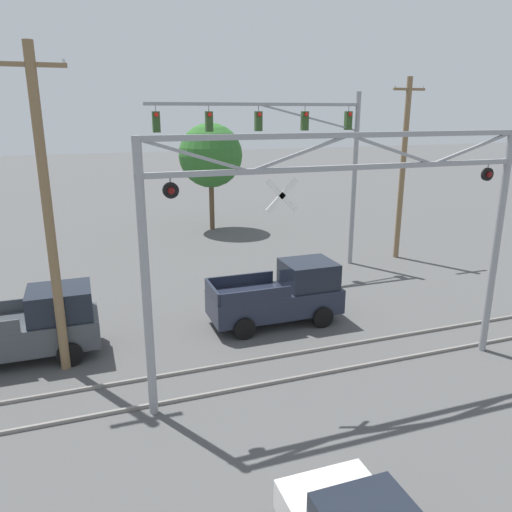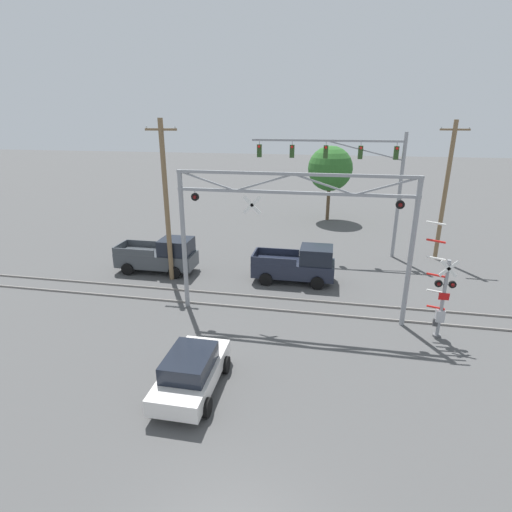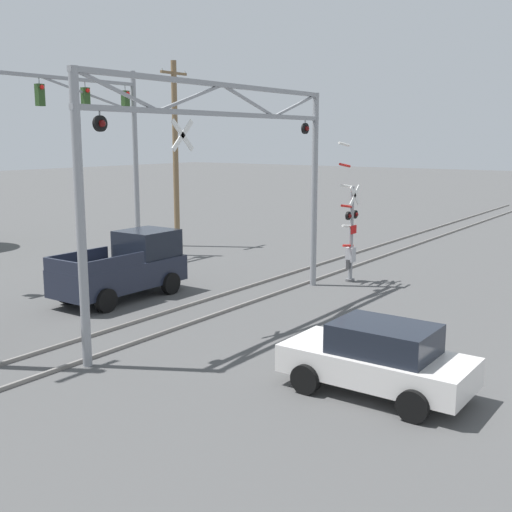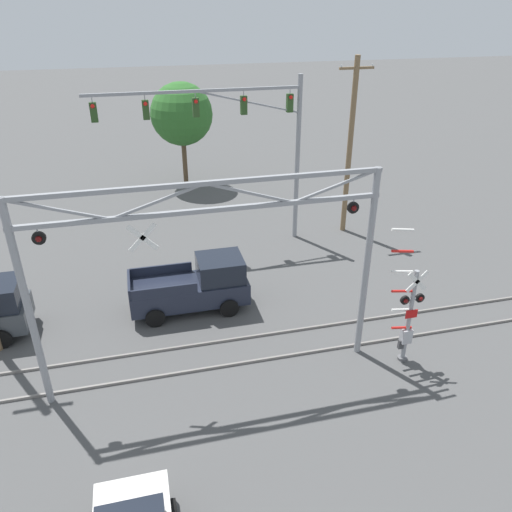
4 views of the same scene
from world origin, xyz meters
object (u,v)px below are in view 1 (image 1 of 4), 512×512
(crossing_gantry, at_px, (345,218))
(utility_pole_right, at_px, (403,168))
(traffic_signal_span, at_px, (306,147))
(pickup_truck_following, at_px, (26,327))
(utility_pole_left, at_px, (48,214))
(background_tree_beyond_span, at_px, (211,156))
(pickup_truck_lead, at_px, (283,295))

(crossing_gantry, distance_m, utility_pole_right, 13.71)
(traffic_signal_span, bearing_deg, pickup_truck_following, -154.57)
(crossing_gantry, distance_m, utility_pole_left, 8.24)
(crossing_gantry, xyz_separation_m, background_tree_beyond_span, (1.43, 20.03, 0.02))
(crossing_gantry, bearing_deg, background_tree_beyond_span, 85.93)
(crossing_gantry, xyz_separation_m, utility_pole_left, (-7.56, 3.28, 0.01))
(crossing_gantry, height_order, utility_pole_right, utility_pole_right)
(pickup_truck_lead, height_order, pickup_truck_following, same)
(crossing_gantry, xyz_separation_m, utility_pole_right, (9.09, 10.26, -0.05))
(pickup_truck_following, height_order, background_tree_beyond_span, background_tree_beyond_span)
(pickup_truck_following, height_order, utility_pole_left, utility_pole_left)
(traffic_signal_span, relative_size, pickup_truck_following, 2.05)
(crossing_gantry, bearing_deg, utility_pole_right, 48.46)
(pickup_truck_lead, xyz_separation_m, utility_pole_right, (9.05, 5.92, 3.69))
(utility_pole_right, bearing_deg, pickup_truck_following, -161.52)
(utility_pole_right, bearing_deg, crossing_gantry, -131.54)
(traffic_signal_span, xyz_separation_m, background_tree_beyond_span, (-2.07, 9.92, -1.15))
(pickup_truck_lead, bearing_deg, traffic_signal_span, 59.06)
(background_tree_beyond_span, bearing_deg, utility_pole_right, -51.88)
(crossing_gantry, xyz_separation_m, pickup_truck_lead, (0.04, 4.34, -3.74))
(crossing_gantry, height_order, utility_pole_left, utility_pole_left)
(utility_pole_left, relative_size, background_tree_beyond_span, 1.36)
(pickup_truck_lead, distance_m, utility_pole_left, 8.54)
(pickup_truck_lead, relative_size, utility_pole_left, 0.52)
(crossing_gantry, relative_size, traffic_signal_span, 1.08)
(traffic_signal_span, distance_m, pickup_truck_lead, 8.32)
(utility_pole_left, height_order, utility_pole_right, utility_pole_left)
(utility_pole_left, bearing_deg, background_tree_beyond_span, 61.78)
(traffic_signal_span, bearing_deg, utility_pole_right, 1.61)
(pickup_truck_following, distance_m, utility_pole_left, 4.04)
(traffic_signal_span, bearing_deg, crossing_gantry, -109.07)
(pickup_truck_following, bearing_deg, crossing_gantry, -26.59)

